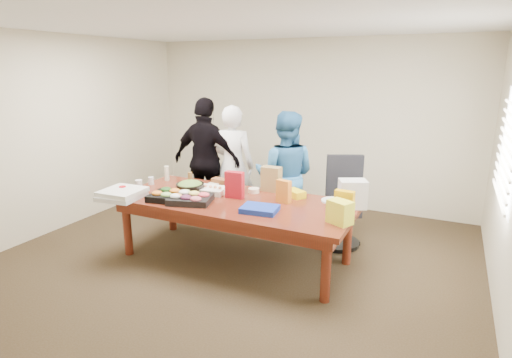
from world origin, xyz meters
The scene contains 38 objects.
floor centered at (0.00, 0.00, -0.01)m, with size 5.50×5.00×0.02m, color #47301E.
ceiling centered at (0.00, 0.00, 2.71)m, with size 5.50×5.00×0.02m, color white.
wall_back centered at (0.00, 2.50, 1.35)m, with size 5.50×0.04×2.70m, color beige.
wall_front centered at (0.00, -2.50, 1.35)m, with size 5.50×0.04×2.70m, color beige.
wall_left centered at (-2.75, 0.00, 1.35)m, with size 0.04×5.00×2.70m, color beige.
window_panel centered at (2.72, 0.60, 1.50)m, with size 0.03×1.40×1.10m, color white.
window_blinds centered at (2.68, 0.60, 1.50)m, with size 0.04×1.36×1.00m, color beige.
conference_table centered at (0.00, 0.00, 0.38)m, with size 2.80×1.20×0.75m, color #4C1C0F.
office_chair centered at (1.02, 0.91, 0.56)m, with size 0.57×0.57×1.11m, color black.
person_center centered at (-0.59, 1.05, 0.87)m, with size 0.64×0.42×1.74m, color white.
person_right centered at (0.27, 0.93, 0.85)m, with size 0.83×0.65×1.71m, color #2C6AA2.
person_left centered at (-0.99, 0.99, 0.92)m, with size 1.08×0.45×1.84m, color black.
veggie_tray centered at (-0.67, -0.31, 0.79)m, with size 0.47×0.37×0.07m, color black.
fruit_tray centered at (-0.41, -0.30, 0.79)m, with size 0.47×0.37×0.07m, color black.
sheet_cake centered at (-0.40, 0.12, 0.78)m, with size 0.38×0.29×0.07m, color white.
salad_bowl centered at (-0.63, 0.03, 0.81)m, with size 0.35×0.35×0.11m, color black.
chip_bag_blue centered at (0.44, -0.24, 0.78)m, with size 0.38×0.29×0.06m, color #1530A1.
chip_bag_red centered at (-0.03, 0.07, 0.91)m, with size 0.22×0.09×0.32m, color #AA131F.
chip_bag_yellow centered at (1.30, -0.05, 0.90)m, with size 0.20×0.08×0.29m, color #D89A07.
chip_bag_orange centered at (0.56, 0.16, 0.88)m, with size 0.17×0.08×0.26m, color orange.
mayo_jar centered at (-0.18, 0.28, 0.82)m, with size 0.08×0.08×0.13m, color silver.
mustard_bottle centered at (-0.08, 0.27, 0.84)m, with size 0.07×0.07×0.18m, color #DFF000.
dressing_bottle centered at (-0.80, 0.28, 0.84)m, with size 0.06×0.06×0.18m, color brown.
ranch_bottle centered at (-1.24, 0.36, 0.85)m, with size 0.07×0.07×0.20m, color beige.
banana_bunch centered at (0.60, 0.42, 0.79)m, with size 0.25×0.15×0.08m, color yellow.
bread_loaf centered at (-0.39, 0.40, 0.80)m, with size 0.27×0.12×0.11m, color brown.
kraft_bag centered at (0.25, 0.52, 0.90)m, with size 0.24×0.14×0.31m, color olive.
red_cup centered at (-1.30, -0.42, 0.81)m, with size 0.08×0.08×0.11m, color red.
clear_cup_a centered at (-1.30, -0.13, 0.81)m, with size 0.09×0.09×0.12m, color silver.
clear_cup_b centered at (-1.30, 0.10, 0.80)m, with size 0.07×0.07×0.10m, color silver.
pizza_box_lower centered at (-1.23, -0.52, 0.78)m, with size 0.45×0.45×0.05m, color silver.
pizza_box_upper centered at (-1.23, -0.50, 0.83)m, with size 0.45×0.45×0.05m, color silver.
plate_a centered at (1.07, 0.44, 0.76)m, with size 0.29×0.29×0.02m, color silver.
plate_b centered at (0.53, 0.52, 0.76)m, with size 0.22×0.22×0.01m, color silver.
dip_bowl_a centered at (0.08, 0.36, 0.78)m, with size 0.14×0.14×0.06m, color beige.
dip_bowl_b centered at (-0.47, 0.31, 0.78)m, with size 0.15×0.15×0.06m, color beige.
grocery_bag_white centered at (1.30, 0.32, 0.91)m, with size 0.29×0.21×0.31m, color silver.
grocery_bag_yellow centered at (1.30, -0.21, 0.87)m, with size 0.23×0.16×0.23m, color yellow.
Camera 1 is at (2.20, -4.02, 2.24)m, focal length 28.92 mm.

